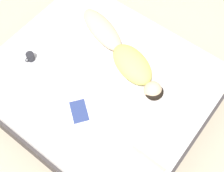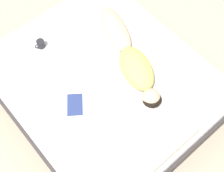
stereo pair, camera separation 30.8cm
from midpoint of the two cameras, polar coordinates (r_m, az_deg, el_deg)
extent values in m
plane|color=#B7A88E|center=(3.65, 0.99, -2.35)|extent=(12.00, 12.00, 0.00)
cube|color=#383333|center=(3.49, 1.03, -1.08)|extent=(1.94, 2.25, 0.34)
cube|color=silver|center=(3.27, 1.10, 1.04)|extent=(1.88, 2.19, 0.17)
ellipsoid|color=#DBB28E|center=(3.46, 3.19, 10.23)|extent=(0.45, 0.72, 0.14)
ellipsoid|color=#D1C660|center=(3.14, 7.28, 3.03)|extent=(0.46, 0.61, 0.21)
ellipsoid|color=black|center=(3.00, 10.25, -2.71)|extent=(0.23, 0.22, 0.10)
sphere|color=#DBB28E|center=(3.01, 10.05, -2.38)|extent=(0.18, 0.18, 0.18)
cube|color=white|center=(3.04, 0.47, -3.46)|extent=(0.39, 0.41, 0.01)
cube|color=white|center=(3.04, -3.93, -3.71)|extent=(0.39, 0.41, 0.01)
cube|color=navy|center=(3.03, -3.93, -3.68)|extent=(0.26, 0.28, 0.00)
cylinder|color=#232328|center=(3.41, -10.38, 7.38)|extent=(0.08, 0.08, 0.10)
cylinder|color=black|center=(3.38, -10.49, 7.78)|extent=(0.07, 0.07, 0.01)
torus|color=#232328|center=(3.40, -11.02, 6.96)|extent=(0.06, 0.01, 0.06)
cube|color=beige|center=(2.89, 11.71, -9.85)|extent=(0.69, 0.35, 0.12)
camera|label=1|loc=(0.15, -87.13, 5.11)|focal=50.00mm
camera|label=2|loc=(0.15, 92.87, -5.11)|focal=50.00mm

